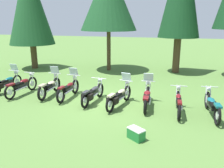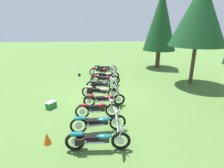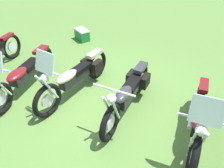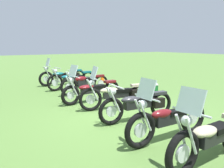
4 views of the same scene
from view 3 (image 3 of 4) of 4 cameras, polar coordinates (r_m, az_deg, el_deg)
The scene contains 6 objects.
ground_plane at distance 4.86m, azimuth -2.86°, elevation -5.31°, with size 80.00×80.00×0.00m, color #547A38.
motorcycle_3 at distance 4.13m, azimuth 21.33°, elevation -8.55°, with size 0.73×2.27×1.38m.
motorcycle_4 at distance 4.46m, azimuth 4.25°, elevation -2.32°, with size 0.77×2.28×1.01m.
motorcycle_5 at distance 4.98m, azimuth -9.44°, elevation 2.04°, with size 0.86×2.36×1.37m.
motorcycle_6 at distance 5.43m, azimuth -21.87°, elevation 2.53°, with size 0.63×2.39×1.35m.
picnic_cooler at distance 7.75m, azimuth -7.74°, elevation 12.53°, with size 0.63×0.58×0.37m.
Camera 3 is at (-1.50, 3.36, 3.18)m, focal length 35.39 mm.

